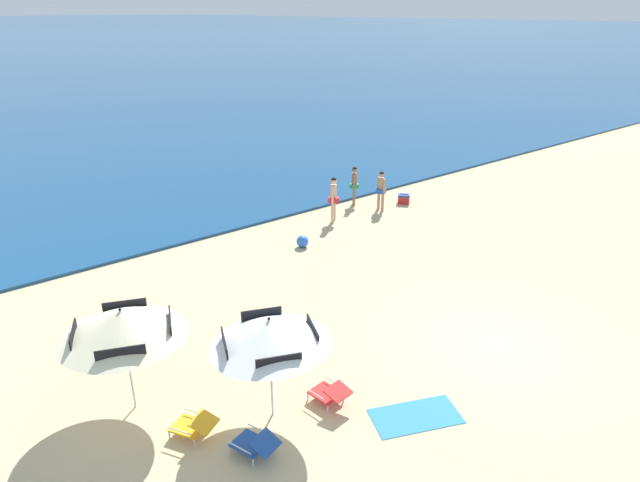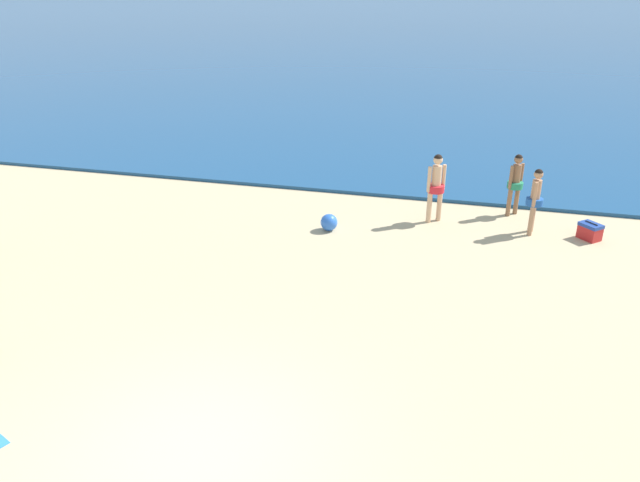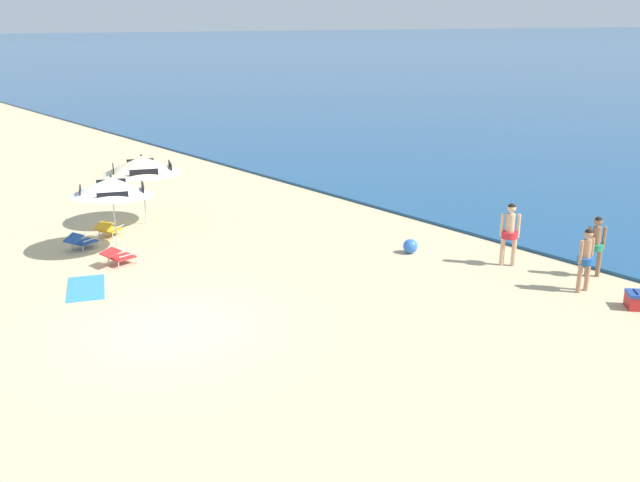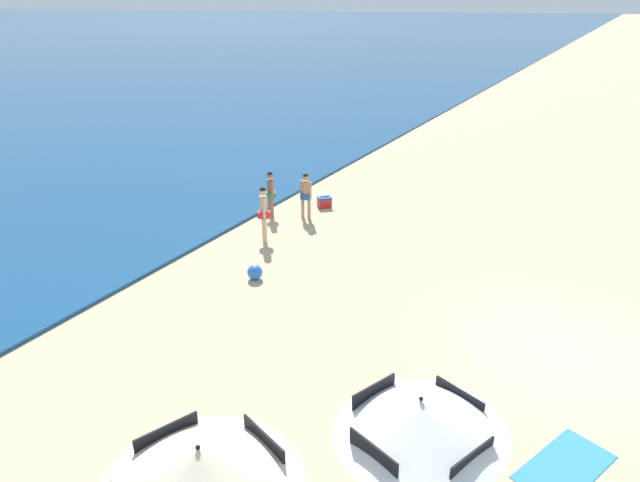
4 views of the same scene
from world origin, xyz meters
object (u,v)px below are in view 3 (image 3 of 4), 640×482
object	(u,v)px
lounge_chair_beside_umbrella	(118,255)
lounge_chair_facing_sea	(81,241)
beach_ball	(410,246)
beach_towel	(86,288)
cooler_box	(634,300)
beach_umbrella_striped_second	(142,165)
person_standing_beside	(596,242)
beach_umbrella_striped_main	(112,186)
person_standing_near_shore	(586,256)
person_wading_in	(510,230)
lounge_chair_under_umbrella	(108,229)

from	to	relation	value
lounge_chair_beside_umbrella	lounge_chair_facing_sea	distance (m)	2.01
beach_ball	beach_towel	world-z (taller)	beach_ball
lounge_chair_beside_umbrella	cooler_box	world-z (taller)	lounge_chair_beside_umbrella
lounge_chair_facing_sea	beach_towel	xyz separation A→B (m)	(3.11, -1.13, -0.27)
beach_umbrella_striped_second	lounge_chair_beside_umbrella	world-z (taller)	beach_umbrella_striped_second
person_standing_beside	beach_umbrella_striped_main	bearing A→B (deg)	-138.86
beach_umbrella_striped_second	lounge_chair_beside_umbrella	distance (m)	4.40
beach_umbrella_striped_second	beach_ball	distance (m)	9.11
beach_umbrella_striped_main	cooler_box	distance (m)	14.06
beach_umbrella_striped_main	lounge_chair_facing_sea	distance (m)	2.03
beach_ball	beach_towel	xyz separation A→B (m)	(-3.36, -8.34, -0.20)
beach_towel	beach_ball	bearing A→B (deg)	68.03
person_standing_near_shore	beach_towel	world-z (taller)	person_standing_near_shore
beach_umbrella_striped_second	beach_ball	size ratio (longest dim) A/B	8.42
person_wading_in	beach_ball	size ratio (longest dim) A/B	4.22
person_standing_beside	person_wading_in	distance (m)	2.20
person_standing_beside	beach_towel	size ratio (longest dim) A/B	0.91
person_standing_beside	person_wading_in	xyz separation A→B (m)	(-1.96, -1.00, 0.08)
beach_umbrella_striped_main	lounge_chair_under_umbrella	size ratio (longest dim) A/B	3.23
beach_umbrella_striped_second	person_standing_beside	distance (m)	13.92
beach_umbrella_striped_main	beach_ball	size ratio (longest dim) A/B	7.78
lounge_chair_beside_umbrella	person_standing_near_shore	bearing A→B (deg)	40.83
lounge_chair_under_umbrella	person_standing_near_shore	bearing A→B (deg)	30.88
beach_towel	lounge_chair_under_umbrella	bearing A→B (deg)	148.84
lounge_chair_under_umbrella	person_wading_in	size ratio (longest dim) A/B	0.57
lounge_chair_beside_umbrella	beach_ball	distance (m)	8.26
beach_umbrella_striped_main	person_wading_in	world-z (taller)	beach_umbrella_striped_main
person_wading_in	beach_ball	xyz separation A→B (m)	(-2.45, -1.27, -0.81)
lounge_chair_facing_sea	cooler_box	world-z (taller)	lounge_chair_facing_sea
lounge_chair_beside_umbrella	person_standing_beside	distance (m)	12.81
lounge_chair_beside_umbrella	beach_umbrella_striped_second	bearing A→B (deg)	142.94
lounge_chair_under_umbrella	beach_ball	bearing A→B (deg)	40.37
beach_umbrella_striped_main	beach_ball	world-z (taller)	beach_umbrella_striped_main
person_standing_near_shore	person_wading_in	distance (m)	2.37
person_standing_near_shore	cooler_box	xyz separation A→B (m)	(1.34, -0.03, -0.74)
lounge_chair_facing_sea	cooler_box	size ratio (longest dim) A/B	1.66
person_standing_beside	lounge_chair_under_umbrella	bearing A→B (deg)	-144.17
lounge_chair_beside_umbrella	lounge_chair_facing_sea	size ratio (longest dim) A/B	0.92
beach_towel	person_wading_in	bearing A→B (deg)	58.83
lounge_chair_under_umbrella	person_standing_beside	size ratio (longest dim) A/B	0.62
lounge_chair_under_umbrella	beach_towel	distance (m)	4.41
beach_umbrella_striped_second	person_standing_near_shore	xyz separation A→B (m)	(12.52, 5.58, -1.06)
lounge_chair_facing_sea	person_wading_in	size ratio (longest dim) A/B	0.57
lounge_chair_facing_sea	beach_ball	world-z (taller)	lounge_chair_facing_sea
lounge_chair_under_umbrella	person_wading_in	world-z (taller)	person_wading_in
lounge_chair_beside_umbrella	person_standing_near_shore	xyz separation A→B (m)	(9.29, 8.02, 0.66)
beach_umbrella_striped_second	person_standing_near_shore	world-z (taller)	beach_umbrella_striped_second
person_standing_near_shore	beach_towel	xyz separation A→B (m)	(-8.17, -9.42, -0.94)
person_standing_beside	beach_ball	xyz separation A→B (m)	(-4.41, -2.27, -0.74)
beach_umbrella_striped_second	person_standing_beside	xyz separation A→B (m)	(12.12, 6.77, -1.06)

